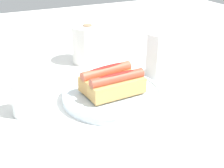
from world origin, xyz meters
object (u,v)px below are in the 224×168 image
water_glass (25,100)px  hotdog_back (107,78)px  hotdog_front (118,85)px  paper_towel_roll (88,44)px  napkin_box (163,56)px  serving_bowl (112,95)px

water_glass → hotdog_back: bearing=-0.5°
hotdog_front → paper_towel_roll: bearing=82.2°
hotdog_front → hotdog_back: size_ratio=0.98×
paper_towel_roll → napkin_box: 0.28m
napkin_box → hotdog_back: bearing=172.6°
serving_bowl → napkin_box: 0.22m
hotdog_back → napkin_box: size_ratio=1.04×
hotdog_back → napkin_box: (0.21, 0.03, 0.02)m
hotdog_front → water_glass: hotdog_front is taller
hotdog_back → paper_towel_roll: size_ratio=1.16×
hotdog_front → paper_towel_roll: 0.32m
paper_towel_roll → napkin_box: bearing=-55.9°
hotdog_back → paper_towel_roll: paper_towel_roll is taller
hotdog_front → napkin_box: 0.22m
water_glass → paper_towel_roll: bearing=44.1°
water_glass → napkin_box: (0.43, 0.03, 0.03)m
serving_bowl → paper_towel_roll: bearing=80.8°
napkin_box → serving_bowl: bearing=-179.9°
serving_bowl → paper_towel_roll: paper_towel_roll is taller
hotdog_back → paper_towel_roll: bearing=79.2°
hotdog_front → water_glass: 0.24m
serving_bowl → napkin_box: bearing=16.8°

